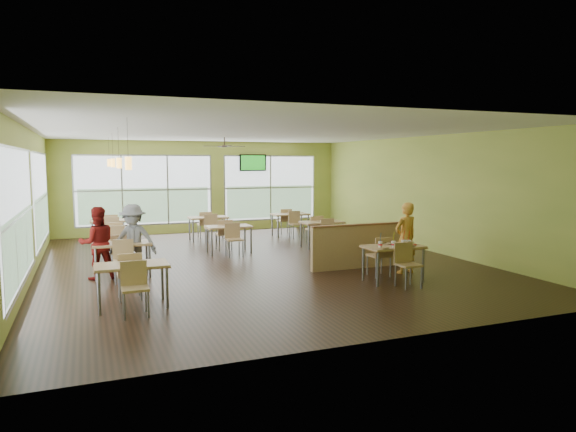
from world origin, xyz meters
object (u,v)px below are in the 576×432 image
Objects in this scene: main_table at (393,251)px; man_plaid at (406,238)px; half_wall_divider at (359,246)px; food_basket at (408,242)px.

man_plaid is (0.70, 0.59, 0.16)m from main_table.
main_table is 1.45m from half_wall_divider.
man_plaid reaches higher than half_wall_divider.
half_wall_divider is at bearing 108.15° from food_basket.
half_wall_divider is 1.14m from man_plaid.
main_table is at bearing -166.52° from food_basket.
man_plaid is 7.10× the size of food_basket.
man_plaid is 0.55m from food_basket.
food_basket is (0.44, 0.11, 0.15)m from main_table.
main_table is 0.48m from food_basket.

